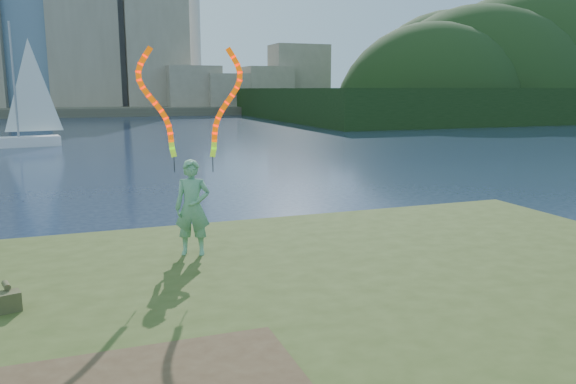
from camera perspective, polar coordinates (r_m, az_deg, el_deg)
name	(u,v)px	position (r m, az deg, el deg)	size (l,w,h in m)	color
ground	(271,328)	(9.59, -1.71, -13.63)	(320.00, 320.00, 0.00)	#18243C
grassy_knoll	(328,374)	(7.52, 4.04, -17.95)	(20.00, 18.00, 0.80)	#384819
far_shore	(99,108)	(103.42, -18.61, 8.05)	(320.00, 40.00, 1.20)	#514B3B
wooded_hill	(521,114)	(92.51, 22.61, 7.31)	(78.00, 50.00, 63.00)	black
woman_with_ribbons	(192,182)	(10.66, -9.70, 1.00)	(2.01, 0.79, 4.18)	#147C37
canvas_bag	(6,301)	(9.04, -26.75, -9.84)	(0.44, 0.50, 0.37)	#434627
sailboat	(22,126)	(42.73, -25.38, 6.12)	(5.59, 2.48, 8.38)	white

